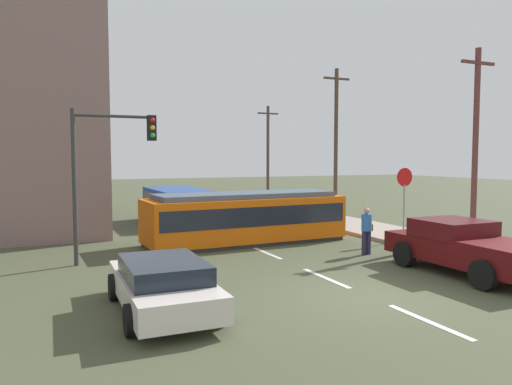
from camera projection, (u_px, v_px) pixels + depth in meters
ground_plane at (227, 237)px, 21.05m from camera, size 120.00×120.00×0.00m
sidewalk_curb_right at (413, 238)px, 20.15m from camera, size 3.20×36.00×0.14m
lane_stripe_0 at (428, 321)px, 10.11m from camera, size 0.16×2.40×0.01m
lane_stripe_1 at (326, 278)px, 13.75m from camera, size 0.16×2.40×0.01m
lane_stripe_2 at (266, 253)px, 17.40m from camera, size 0.16×2.40×0.01m
lane_stripe_3 at (198, 224)px, 24.92m from camera, size 0.16×2.40×0.01m
lane_stripe_4 at (170, 212)px, 30.39m from camera, size 0.16×2.40×0.01m
streetcar_tram at (245, 217)px, 19.43m from camera, size 8.16×2.87×2.04m
city_bus at (177, 204)px, 25.33m from camera, size 2.63×5.39×1.80m
pedestrian_crossing at (367, 228)px, 17.07m from camera, size 0.48×0.36×1.67m
pickup_truck_parked at (465, 247)px, 14.26m from camera, size 2.30×5.01×1.55m
parked_sedan_near at (163, 284)px, 10.73m from camera, size 2.06×4.34×1.19m
stop_sign at (404, 188)px, 19.82m from camera, size 0.76×0.07×2.88m
traffic_light_mast at (108, 156)px, 15.54m from camera, size 2.67×0.33×4.97m
utility_pole_near at (476, 140)px, 20.20m from camera, size 1.80×0.24×7.96m
utility_pole_mid at (336, 139)px, 29.56m from camera, size 1.80×0.24×8.84m
utility_pole_far at (268, 151)px, 39.14m from camera, size 1.80×0.24×7.61m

